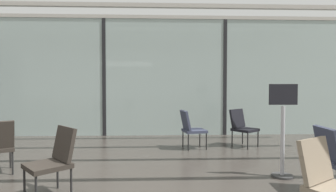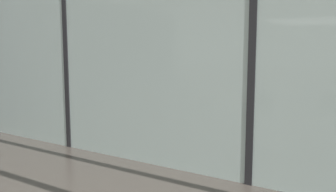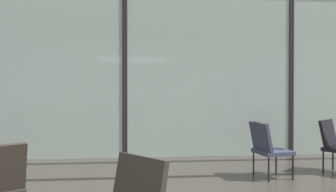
{
  "view_description": "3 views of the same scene",
  "coord_description": "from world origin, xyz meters",
  "px_view_note": "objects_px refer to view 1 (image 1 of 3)",
  "views": [
    {
      "loc": [
        1.52,
        -2.6,
        1.39
      ],
      "look_at": [
        1.71,
        2.16,
        1.24
      ],
      "focal_mm": 28.68,
      "sensor_mm": 36.0,
      "label": 1
    },
    {
      "loc": [
        1.63,
        0.66,
        1.8
      ],
      "look_at": [
        -0.4,
        3.79,
        1.32
      ],
      "focal_mm": 38.51,
      "sensor_mm": 36.0,
      "label": 2
    },
    {
      "loc": [
        0.31,
        -1.31,
        1.33
      ],
      "look_at": [
        0.93,
        5.71,
        1.24
      ],
      "focal_mm": 33.94,
      "sensor_mm": 36.0,
      "label": 3
    }
  ],
  "objects_px": {
    "lounge_chair_1": "(55,157)",
    "lounge_chair_7": "(191,127)",
    "lounge_chair_3": "(328,179)",
    "lounge_chair_0": "(242,125)",
    "info_sign": "(283,133)",
    "parked_airplane": "(108,71)"
  },
  "relations": [
    {
      "from": "lounge_chair_1",
      "to": "lounge_chair_7",
      "type": "height_order",
      "value": "same"
    },
    {
      "from": "lounge_chair_0",
      "to": "lounge_chair_3",
      "type": "xyz_separation_m",
      "value": [
        -0.33,
        -3.7,
        0.0
      ]
    },
    {
      "from": "lounge_chair_3",
      "to": "info_sign",
      "type": "height_order",
      "value": "info_sign"
    },
    {
      "from": "lounge_chair_1",
      "to": "lounge_chair_7",
      "type": "relative_size",
      "value": 1.0
    },
    {
      "from": "lounge_chair_3",
      "to": "lounge_chair_7",
      "type": "relative_size",
      "value": 1.0
    },
    {
      "from": "lounge_chair_3",
      "to": "info_sign",
      "type": "xyz_separation_m",
      "value": [
        0.27,
        1.52,
        0.18
      ]
    },
    {
      "from": "lounge_chair_0",
      "to": "info_sign",
      "type": "xyz_separation_m",
      "value": [
        -0.06,
        -2.18,
        0.18
      ]
    },
    {
      "from": "parked_airplane",
      "to": "lounge_chair_1",
      "type": "height_order",
      "value": "parked_airplane"
    },
    {
      "from": "parked_airplane",
      "to": "lounge_chair_3",
      "type": "distance_m",
      "value": 10.56
    },
    {
      "from": "lounge_chair_0",
      "to": "info_sign",
      "type": "height_order",
      "value": "info_sign"
    },
    {
      "from": "lounge_chair_0",
      "to": "lounge_chair_3",
      "type": "distance_m",
      "value": 3.71
    },
    {
      "from": "lounge_chair_7",
      "to": "info_sign",
      "type": "relative_size",
      "value": 0.6
    },
    {
      "from": "parked_airplane",
      "to": "lounge_chair_0",
      "type": "xyz_separation_m",
      "value": [
        4.2,
        -5.98,
        -1.62
      ]
    },
    {
      "from": "lounge_chair_0",
      "to": "lounge_chair_7",
      "type": "bearing_deg",
      "value": 150.63
    },
    {
      "from": "lounge_chair_3",
      "to": "info_sign",
      "type": "bearing_deg",
      "value": 48.48
    },
    {
      "from": "lounge_chair_3",
      "to": "lounge_chair_0",
      "type": "bearing_deg",
      "value": 53.43
    },
    {
      "from": "parked_airplane",
      "to": "info_sign",
      "type": "xyz_separation_m",
      "value": [
        4.15,
        -8.17,
        -1.44
      ]
    },
    {
      "from": "parked_airplane",
      "to": "lounge_chair_3",
      "type": "bearing_deg",
      "value": -68.17
    },
    {
      "from": "lounge_chair_0",
      "to": "parked_airplane",
      "type": "bearing_deg",
      "value": 87.03
    },
    {
      "from": "lounge_chair_7",
      "to": "lounge_chair_0",
      "type": "bearing_deg",
      "value": -92.31
    },
    {
      "from": "parked_airplane",
      "to": "lounge_chair_7",
      "type": "height_order",
      "value": "parked_airplane"
    },
    {
      "from": "parked_airplane",
      "to": "lounge_chair_7",
      "type": "distance_m",
      "value": 7.04
    }
  ]
}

